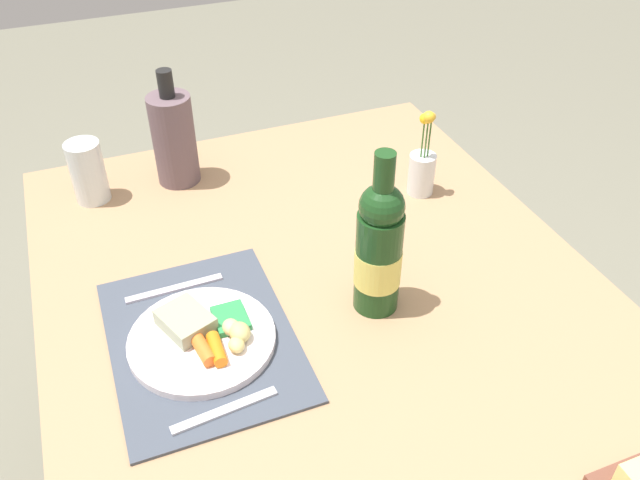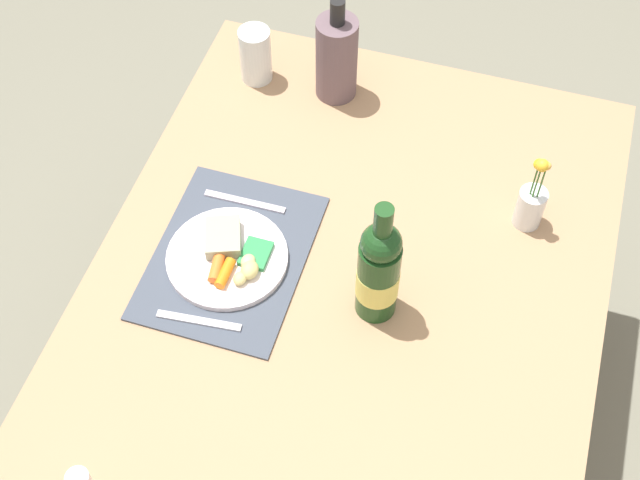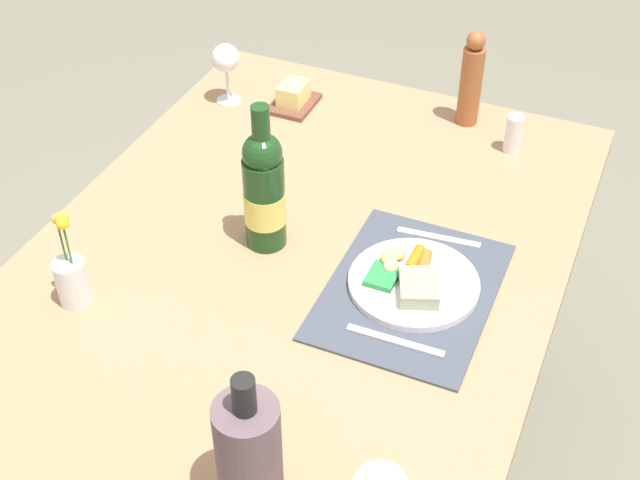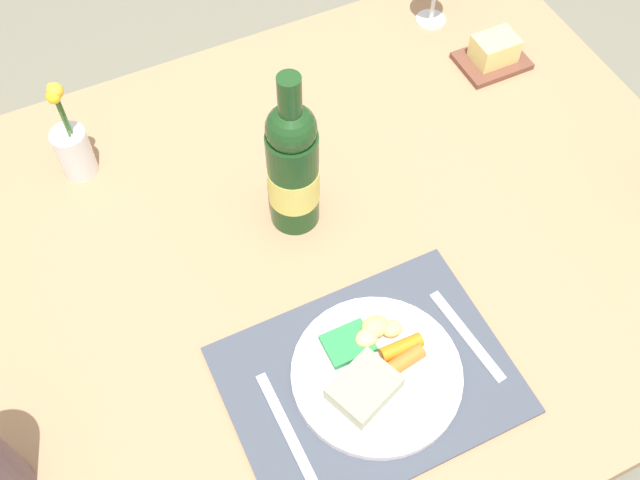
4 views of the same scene
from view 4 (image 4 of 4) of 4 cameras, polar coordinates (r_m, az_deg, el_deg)
The scene contains 9 objects.
ground_plane at distance 1.91m, azimuth -0.51°, elevation -13.03°, with size 8.00×8.00×0.00m, color slate.
dining_table at distance 1.28m, azimuth -0.74°, elevation -2.17°, with size 1.40×1.03×0.75m.
placemat at distance 1.12m, azimuth 3.71°, elevation -10.48°, with size 0.41×0.31×0.01m, color #414956.
dinner_plate at distance 1.11m, azimuth 4.19°, elevation -9.86°, with size 0.25×0.25×0.04m.
fork at distance 1.09m, azimuth -2.54°, elevation -14.08°, with size 0.01×0.18×0.01m, color silver.
knife at distance 1.16m, azimuth 11.03°, elevation -7.12°, with size 0.02×0.17×0.01m, color silver.
wine_bottle at distance 1.17m, azimuth -2.06°, elevation 5.52°, with size 0.08×0.08×0.32m.
flower_vase at distance 1.35m, azimuth -18.20°, elevation 6.72°, with size 0.06×0.06×0.21m.
butter_dish at distance 1.53m, azimuth 12.98°, elevation 13.58°, with size 0.13×0.10×0.06m.
Camera 4 is at (-0.27, -0.61, 1.78)m, focal length 42.32 mm.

